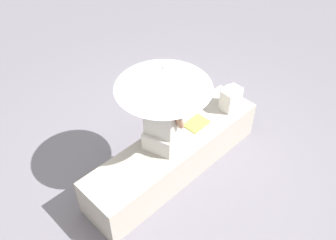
{
  "coord_description": "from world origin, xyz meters",
  "views": [
    {
      "loc": [
        2.18,
        2.09,
        3.57
      ],
      "look_at": [
        0.08,
        -0.02,
        0.83
      ],
      "focal_mm": 41.02,
      "sensor_mm": 36.0,
      "label": 1
    }
  ],
  "objects_px": {
    "person_seated": "(161,120)",
    "magazine": "(197,123)",
    "parasol": "(163,78)",
    "handbag_black": "(231,98)"
  },
  "relations": [
    {
      "from": "handbag_black",
      "to": "person_seated",
      "type": "bearing_deg",
      "value": -6.46
    },
    {
      "from": "parasol",
      "to": "handbag_black",
      "type": "distance_m",
      "value": 1.22
    },
    {
      "from": "person_seated",
      "to": "parasol",
      "type": "relative_size",
      "value": 0.89
    },
    {
      "from": "person_seated",
      "to": "magazine",
      "type": "relative_size",
      "value": 3.21
    },
    {
      "from": "parasol",
      "to": "handbag_black",
      "type": "height_order",
      "value": "parasol"
    },
    {
      "from": "parasol",
      "to": "magazine",
      "type": "xyz_separation_m",
      "value": [
        -0.46,
        0.08,
        -0.86
      ]
    },
    {
      "from": "person_seated",
      "to": "parasol",
      "type": "distance_m",
      "value": 0.49
    },
    {
      "from": "person_seated",
      "to": "handbag_black",
      "type": "distance_m",
      "value": 1.09
    },
    {
      "from": "handbag_black",
      "to": "magazine",
      "type": "bearing_deg",
      "value": -9.58
    },
    {
      "from": "parasol",
      "to": "handbag_black",
      "type": "relative_size",
      "value": 3.43
    }
  ]
}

